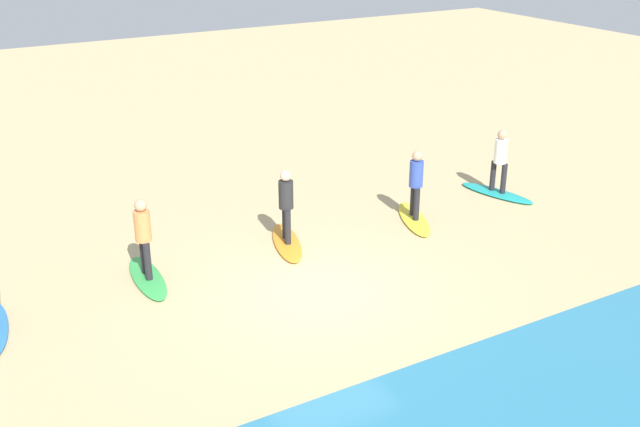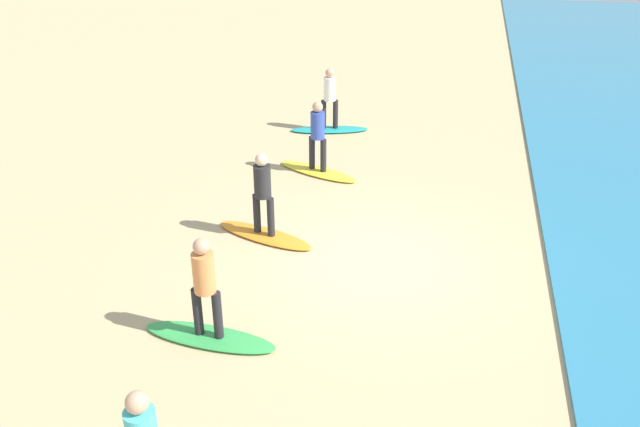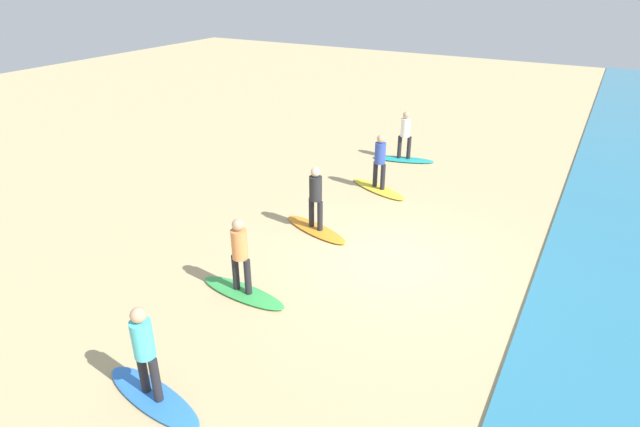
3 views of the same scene
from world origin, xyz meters
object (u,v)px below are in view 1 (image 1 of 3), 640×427
Objects in this scene: surfboard_teal at (497,193)px; surfer_green at (143,233)px; surfboard_yellow at (414,219)px; surfer_yellow at (416,180)px; surfboard_orange at (287,242)px; surfer_teal at (500,156)px; surfboard_green at (148,278)px; surfer_orange at (286,201)px.

surfboard_teal is 9.36m from surfer_green.
surfboard_yellow is 0.99m from surfer_yellow.
surfboard_teal is 1.00× the size of surfboard_orange.
surfboard_orange is at bearing -105.20° from surfboard_teal.
surfboard_teal is 0.99m from surfer_teal.
surfboard_teal is at bearing 94.57° from surfboard_green.
surfer_teal and surfer_green have the same top height.
surfboard_teal is at bearing 0.00° from surfer_teal.
surfboard_green is 1.28× the size of surfer_green.
surfboard_teal is 6.18m from surfer_orange.
surfboard_yellow is (2.87, 0.30, 0.00)m from surfboard_teal.
surfer_orange reaches higher than surfboard_orange.
surfboard_yellow is at bearing 177.86° from surfer_green.
surfboard_orange is (6.10, -0.03, -0.99)m from surfer_teal.
surfboard_green is at bearing -104.52° from surfboard_teal.
surfer_teal is 3.05m from surfboard_yellow.
surfer_orange is at bearing -73.44° from surfboard_yellow.
surfboard_orange is 3.35m from surfer_green.
surfer_green is (9.30, 0.06, 0.99)m from surfboard_teal.
surfboard_yellow is at bearing 174.10° from surfer_orange.
surfer_green is at bearing -104.52° from surfboard_teal.
surfer_yellow is at bearing -67.54° from surfboard_yellow.
surfer_orange is at bearing -71.66° from surfboard_orange.
surfboard_teal is 1.28× the size of surfer_yellow.
surfer_teal is 0.78× the size of surfboard_green.
surfer_orange is 3.20m from surfer_green.
surfer_orange is (0.00, 0.00, 0.99)m from surfboard_orange.
surfer_teal reaches higher than surfboard_teal.
surfboard_orange is at bearing -73.44° from surfboard_yellow.
surfer_yellow is 0.78× the size of surfboard_orange.
surfboard_orange is at bearing 95.86° from surfboard_green.
surfer_teal and surfer_orange have the same top height.
surfer_yellow is at bearing -98.89° from surfboard_teal.
surfboard_teal is at bearing 118.47° from surfboard_yellow.
surfboard_orange and surfboard_green have the same top height.
surfer_yellow is 6.44m from surfer_green.
surfer_yellow and surfer_orange have the same top height.
surfer_teal is 0.78× the size of surfboard_orange.
surfer_green reaches higher than surfboard_green.
surfer_yellow reaches higher than surfboard_green.
surfer_teal is at bearing 179.70° from surfer_orange.
surfer_teal is at bearing -0.00° from surfboard_teal.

